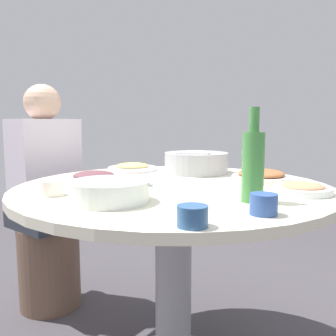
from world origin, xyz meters
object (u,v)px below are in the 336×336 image
Objects in this scene: tea_cup_far at (52,188)px; diner_left at (45,168)px; round_dining_table at (173,228)px; soup_bowl at (110,192)px; stool_for_diner_left at (50,266)px; rice_bowl at (196,162)px; tea_cup_near at (192,216)px; dish_noodles at (132,167)px; tea_cup_side at (264,204)px; green_bottle at (253,164)px; dish_eggplant at (94,178)px; dish_shrimp at (303,189)px; dish_stirfry at (261,176)px.

diner_left is at bearing -17.54° from tea_cup_far.
round_dining_table is at bearing -166.69° from diner_left.
stool_for_diner_left is (0.96, -0.13, -0.58)m from soup_bowl.
rice_bowl is 4.09× the size of tea_cup_near.
tea_cup_side reaches higher than dish_noodles.
dish_noodles is at bearing -24.27° from tea_cup_near.
dish_noodles is 3.23× the size of tea_cup_far.
tea_cup_far is at bearing 43.74° from green_bottle.
rice_bowl is at bearing -26.94° from green_bottle.
rice_bowl reaches higher than tea_cup_side.
round_dining_table is at bearing -137.71° from dish_eggplant.
round_dining_table is 0.50m from dish_shrimp.
green_bottle reaches higher than tea_cup_side.
tea_cup_near is 0.16× the size of stool_for_diner_left.
soup_bowl is (-0.30, 0.63, -0.02)m from rice_bowl.
round_dining_table is at bearing -72.22° from soup_bowl.
green_bottle is at bearing 123.96° from dish_stirfry.
dish_stirfry is at bearing -64.46° from tea_cup_near.
tea_cup_side is 1.46m from stool_for_diner_left.
dish_eggplant is 0.66m from green_bottle.
diner_left is (1.22, 0.21, -0.12)m from green_bottle.
soup_bowl is 1.13m from stool_for_diner_left.
tea_cup_far is 1.03× the size of tea_cup_side.
dish_stirfry is 0.74m from tea_cup_near.
round_dining_table is 4.20× the size of green_bottle.
green_bottle reaches higher than soup_bowl.
soup_bowl is 0.37m from dish_eggplant.
tea_cup_side reaches higher than dish_stirfry.
dish_noodles is 0.96m from tea_cup_side.
round_dining_table is at bearing 123.46° from rice_bowl.
tea_cup_side is (-0.03, -0.22, 0.00)m from tea_cup_near.
dish_noodles is 0.85× the size of green_bottle.
dish_shrimp is 0.86m from dish_noodles.
round_dining_table is 0.89m from diner_left.
tea_cup_side is (-0.38, -0.24, -0.00)m from soup_bowl.
dish_eggplant is 0.91× the size of dish_noodles.
tea_cup_near is at bearing 81.37° from tea_cup_side.
diner_left is (1.31, -0.11, -0.03)m from tea_cup_near.
tea_cup_side is at bearing -98.63° from tea_cup_near.
tea_cup_far reaches higher than dish_noodles.
soup_bowl is at bearing 161.13° from dish_eggplant.
tea_cup_far is at bearing 97.82° from rice_bowl.
dish_shrimp is 1.32m from diner_left.
tea_cup_far is (-0.10, 0.74, -0.03)m from rice_bowl.
soup_bowl is 0.35m from tea_cup_near.
dish_stirfry is 0.32× the size of diner_left.
tea_cup_near is at bearing 175.18° from stool_for_diner_left.
tea_cup_near reaches higher than stool_for_diner_left.
dish_shrimp is at bearing -160.27° from diner_left.
diner_left reaches higher than dish_shrimp.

